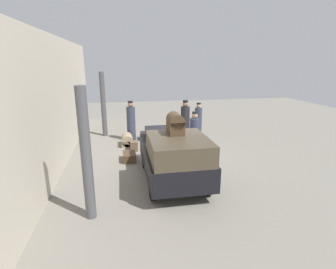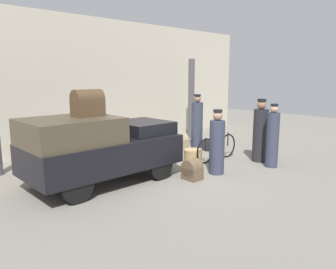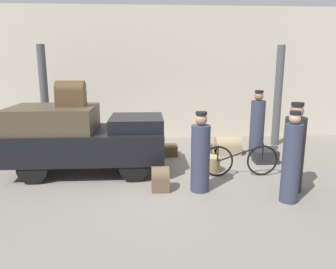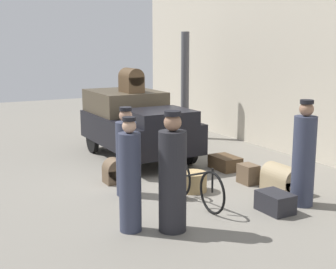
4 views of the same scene
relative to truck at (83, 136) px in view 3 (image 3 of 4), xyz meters
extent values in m
plane|color=gray|center=(1.84, -0.40, -0.90)|extent=(30.00, 30.00, 0.00)
cube|color=beige|center=(1.84, 3.67, 1.35)|extent=(16.00, 0.15, 4.50)
cylinder|color=#4C4C51|center=(-1.57, 2.36, 0.69)|extent=(0.25, 0.25, 3.17)
cylinder|color=#4C4C51|center=(5.72, 2.36, 0.69)|extent=(0.25, 0.25, 3.17)
cylinder|color=black|center=(1.24, 0.80, -0.56)|extent=(0.67, 0.12, 0.67)
cylinder|color=black|center=(1.24, -0.80, -0.56)|extent=(0.67, 0.12, 0.67)
cylinder|color=black|center=(-0.99, 0.80, -0.56)|extent=(0.67, 0.12, 0.67)
cylinder|color=black|center=(-0.99, -0.80, -0.56)|extent=(0.67, 0.12, 0.67)
cube|color=black|center=(0.12, 0.00, -0.19)|extent=(3.60, 1.77, 0.69)
cube|color=#473D2D|center=(-0.69, 0.00, 0.44)|extent=(1.98, 1.63, 0.57)
cube|color=black|center=(1.29, 0.00, 0.31)|extent=(1.26, 1.38, 0.31)
torus|color=black|center=(4.26, -0.57, -0.53)|extent=(0.74, 0.04, 0.74)
torus|color=black|center=(3.19, -0.57, -0.53)|extent=(0.74, 0.04, 0.74)
cylinder|color=black|center=(3.72, -0.57, -0.34)|extent=(1.08, 0.04, 0.40)
cylinder|color=black|center=(3.19, -0.57, -0.33)|extent=(0.04, 0.04, 0.38)
cylinder|color=black|center=(4.26, -0.57, -0.32)|extent=(0.04, 0.04, 0.42)
cylinder|color=tan|center=(3.06, -0.20, -0.71)|extent=(0.54, 0.54, 0.37)
cylinder|color=#232328|center=(4.57, -1.50, -0.12)|extent=(0.43, 0.43, 1.56)
sphere|color=#936B51|center=(4.57, -1.50, 0.79)|extent=(0.26, 0.26, 0.26)
cylinder|color=black|center=(4.57, -1.50, 0.93)|extent=(0.25, 0.25, 0.07)
cylinder|color=#33384C|center=(4.66, 1.08, -0.10)|extent=(0.40, 0.40, 1.60)
sphere|color=#936B51|center=(4.66, 1.08, 0.83)|extent=(0.25, 0.25, 0.25)
cylinder|color=black|center=(4.66, 1.08, 0.95)|extent=(0.23, 0.23, 0.07)
cylinder|color=#33384C|center=(4.27, -2.07, -0.13)|extent=(0.34, 0.34, 1.53)
sphere|color=tan|center=(4.27, -2.07, 0.74)|extent=(0.21, 0.21, 0.21)
cylinder|color=black|center=(4.27, -2.07, 0.84)|extent=(0.20, 0.20, 0.06)
cylinder|color=#33384C|center=(2.64, -1.42, -0.20)|extent=(0.39, 0.39, 1.40)
sphere|color=tan|center=(2.64, -1.42, 0.63)|extent=(0.24, 0.24, 0.24)
cylinder|color=black|center=(2.64, -1.42, 0.75)|extent=(0.23, 0.23, 0.07)
cube|color=#4C3823|center=(2.04, 1.29, -0.75)|extent=(0.72, 0.48, 0.30)
cube|color=#232328|center=(4.71, 0.42, -0.73)|extent=(0.61, 0.43, 0.34)
cube|color=brown|center=(1.81, -1.32, -0.75)|extent=(0.37, 0.43, 0.29)
cylinder|color=brown|center=(1.81, -1.32, -0.61)|extent=(0.37, 0.43, 0.43)
cube|color=brown|center=(3.17, 1.06, -0.70)|extent=(0.40, 0.31, 0.40)
cube|color=#9E8966|center=(3.89, 1.31, -0.76)|extent=(0.74, 0.49, 0.28)
cylinder|color=#9E8966|center=(3.89, 1.31, -0.62)|extent=(0.74, 0.49, 0.49)
cube|color=#4C3823|center=(-0.24, 0.00, 0.92)|extent=(0.66, 0.43, 0.39)
cylinder|color=#4C3823|center=(-0.24, 0.00, 1.11)|extent=(0.66, 0.43, 0.43)
camera|label=1|loc=(-7.42, 1.53, 2.78)|focal=28.00mm
camera|label=2|loc=(-3.94, -6.57, 1.63)|focal=35.00mm
camera|label=3|loc=(1.56, -7.85, 1.74)|focal=35.00mm
camera|label=4|loc=(10.49, -4.83, 1.94)|focal=50.00mm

